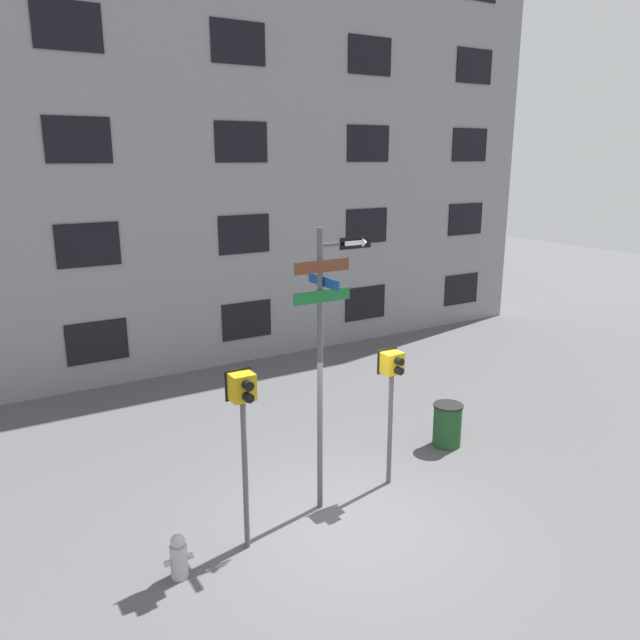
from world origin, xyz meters
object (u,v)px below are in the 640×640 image
Objects in this scene: street_sign_pole at (324,345)px; fire_hydrant at (179,557)px; pedestrian_signal_right at (392,380)px; pedestrian_signal_left at (243,411)px; trash_bin at (447,425)px.

street_sign_pole reaches higher than fire_hydrant.
street_sign_pole is 3.63m from fire_hydrant.
street_sign_pole is 7.05× the size of fire_hydrant.
pedestrian_signal_right is at bearing 1.91° from street_sign_pole.
pedestrian_signal_left reaches higher than fire_hydrant.
fire_hydrant is (-2.62, -0.50, -2.46)m from street_sign_pole.
trash_bin is (4.80, 1.00, -1.71)m from pedestrian_signal_left.
street_sign_pole is 1.61m from pedestrian_signal_right.
street_sign_pole is at bearing 10.80° from fire_hydrant.
pedestrian_signal_right is at bearing 7.78° from fire_hydrant.
pedestrian_signal_left is 3.16× the size of trash_bin.
fire_hydrant is at bearing -169.20° from street_sign_pole.
trash_bin is (1.88, 0.59, -1.49)m from pedestrian_signal_right.
trash_bin is (3.25, 0.63, -2.34)m from street_sign_pole.
pedestrian_signal_left reaches higher than pedestrian_signal_right.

